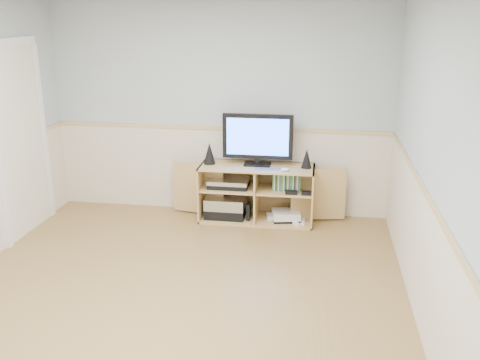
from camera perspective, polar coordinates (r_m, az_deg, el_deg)
name	(u,v)px	position (r m, az deg, el deg)	size (l,w,h in m)	color
room	(162,159)	(4.28, -8.28, 2.19)	(4.04, 4.54, 2.54)	#A9844B
media_cabinet	(257,191)	(6.23, 1.85, -1.18)	(2.04, 0.49, 0.65)	tan
monitor	(258,138)	(6.05, 1.90, 4.51)	(0.80, 0.18, 0.59)	black
speaker_left	(209,153)	(6.15, -3.28, 2.87)	(0.14, 0.14, 0.25)	black
speaker_right	(307,158)	(6.03, 7.12, 2.30)	(0.12, 0.12, 0.22)	black
keyboard	(269,170)	(5.93, 3.07, 1.10)	(0.31, 0.12, 0.01)	white
mouse	(285,169)	(5.91, 4.83, 1.13)	(0.10, 0.06, 0.04)	white
av_components	(227,200)	(6.26, -1.40, -2.18)	(0.53, 0.34, 0.47)	black
game_consoles	(285,216)	(6.23, 4.82, -3.82)	(0.46, 0.32, 0.11)	white
game_cases	(287,182)	(6.08, 5.02, -0.21)	(0.32, 0.14, 0.19)	#3F8C3F
wall_outlet	(304,166)	(6.30, 6.80, 1.48)	(0.12, 0.03, 0.12)	white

